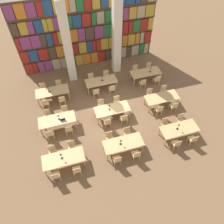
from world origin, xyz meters
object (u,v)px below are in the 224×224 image
object	(u,v)px
desk_lamp_0	(61,155)
reading_table_8	(146,73)
pillar_center	(117,36)
desk_lamp_7	(151,69)
chair_34	(157,80)
chair_25	(43,88)
chair_2	(77,170)
chair_18	(124,118)
chair_11	(181,120)
chair_5	(110,137)
chair_8	(176,144)
chair_24	(45,103)
chair_32	(143,83)
reading_table_0	(63,159)
chair_26	(62,100)
reading_table_2	(179,129)
chair_15	(65,111)
desk_lamp_1	(121,141)
chair_17	(101,105)
chair_20	(159,110)
chair_4	(117,160)
chair_23	(164,91)
chair_12	(50,134)
chair_13	(47,115)
chair_30	(112,89)
chair_19	(117,101)
chair_6	(136,154)
chair_21	(150,94)
chair_10	(193,139)
chair_1	(52,151)
chair_28	(96,92)
chair_29	(91,78)
chair_31	(106,75)
desk_lamp_6	(102,77)
chair_14	(69,129)
chair_35	(149,67)
desk_lamp_4	(109,106)
chair_0	(56,176)
desk_lamp_5	(48,88)
reading_table_6	(52,92)
reading_table_5	(162,98)
pillar_left	(67,44)
reading_table_1	(123,144)
chair_33	(135,70)
reading_table_4	(112,109)
chair_27	(59,85)
chair_3	(72,146)
desk_lamp_2	(179,126)

from	to	relation	value
desk_lamp_0	reading_table_8	bearing A→B (deg)	37.20
pillar_center	desk_lamp_7	distance (m)	3.41
chair_34	chair_25	bearing A→B (deg)	169.59
chair_2	chair_18	world-z (taller)	same
chair_2	chair_11	size ratio (longest dim) A/B	1.00
chair_5	chair_8	bearing A→B (deg)	156.85
chair_24	chair_32	distance (m)	7.05
reading_table_0	chair_26	distance (m)	4.62
reading_table_2	chair_15	xyz separation A→B (m)	(-6.35, 3.55, -0.20)
desk_lamp_1	chair_15	xyz separation A→B (m)	(-2.65, 3.57, -0.54)
chair_25	chair_17	bearing A→B (deg)	142.65
chair_20	chair_34	bearing A→B (deg)	68.45
chair_4	chair_23	size ratio (longest dim) A/B	1.00
chair_12	chair_13	distance (m)	1.52
chair_30	chair_19	bearing A→B (deg)	-91.67
chair_6	desk_lamp_1	bearing A→B (deg)	133.18
chair_21	chair_23	size ratio (longest dim) A/B	1.00
chair_10	chair_26	bearing A→B (deg)	142.22
reading_table_2	chair_32	size ratio (longest dim) A/B	2.56
chair_1	chair_28	size ratio (longest dim) A/B	1.00
chair_18	chair_29	xyz separation A→B (m)	(-1.14, 4.31, 0.00)
chair_10	chair_31	bearing A→B (deg)	115.80
desk_lamp_6	chair_13	bearing A→B (deg)	-155.69
chair_11	chair_25	xyz separation A→B (m)	(-8.07, 5.38, 0.00)
chair_14	chair_32	size ratio (longest dim) A/B	1.00
reading_table_0	chair_5	distance (m)	2.92
chair_30	chair_35	world-z (taller)	same
chair_15	desk_lamp_4	size ratio (longest dim) A/B	1.81
desk_lamp_1	chair_34	xyz separation A→B (m)	(4.37, 4.65, -0.54)
chair_24	chair_21	bearing A→B (deg)	-9.41
chair_0	desk_lamp_5	size ratio (longest dim) A/B	1.78
reading_table_6	reading_table_5	bearing A→B (deg)	-21.05
chair_5	reading_table_5	xyz separation A→B (m)	(4.23, 1.90, 0.20)
chair_2	chair_29	world-z (taller)	same
chair_0	desk_lamp_6	bearing A→B (deg)	55.91
pillar_left	chair_13	size ratio (longest dim) A/B	6.76
chair_1	chair_18	bearing A→B (deg)	-166.79
chair_24	reading_table_1	bearing A→B (deg)	-49.11
chair_2	chair_33	xyz separation A→B (m)	(5.91, 6.89, 0.00)
chair_14	chair_29	size ratio (longest dim) A/B	1.00
chair_6	chair_31	size ratio (longest dim) A/B	1.00
reading_table_2	chair_33	bearing A→B (deg)	94.41
reading_table_4	chair_0	bearing A→B (deg)	-140.38
chair_0	reading_table_6	world-z (taller)	chair_0
chair_2	chair_27	bearing A→B (deg)	90.09
chair_0	chair_17	world-z (taller)	same
chair_10	chair_25	size ratio (longest dim) A/B	1.00
chair_14	reading_table_8	size ratio (longest dim) A/B	0.39
chair_3	desk_lamp_2	size ratio (longest dim) A/B	1.89
reading_table_1	chair_27	bearing A→B (deg)	114.99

